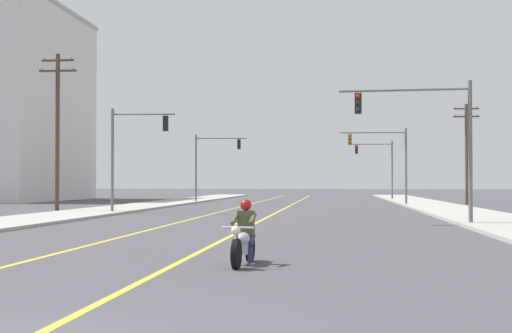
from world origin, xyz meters
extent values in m
cube|color=yellow|center=(-0.05, 45.00, 0.00)|extent=(0.16, 100.00, 0.01)
cube|color=yellow|center=(-3.63, 45.00, 0.00)|extent=(0.16, 100.00, 0.01)
cube|color=#ADA89E|center=(10.88, 40.00, 0.07)|extent=(4.40, 110.00, 0.14)
cube|color=#ADA89E|center=(-10.88, 40.00, 0.07)|extent=(4.40, 110.00, 0.14)
cylinder|color=black|center=(1.43, 7.38, 0.32)|extent=(0.17, 0.65, 0.64)
cylinder|color=black|center=(1.54, 8.92, 0.32)|extent=(0.17, 0.65, 0.64)
cylinder|color=silver|center=(1.43, 7.48, 0.64)|extent=(0.09, 0.33, 0.68)
sphere|color=white|center=(1.42, 7.33, 0.82)|extent=(0.20, 0.20, 0.20)
cylinder|color=silver|center=(1.44, 7.53, 0.87)|extent=(0.70, 0.10, 0.04)
ellipsoid|color=#B7BABF|center=(1.47, 8.03, 0.60)|extent=(0.36, 0.58, 0.28)
cube|color=silver|center=(1.48, 8.15, 0.37)|extent=(0.27, 0.46, 0.24)
cube|color=black|center=(1.51, 8.47, 0.54)|extent=(0.32, 0.54, 0.12)
cube|color=#B7BABF|center=(1.54, 8.87, 0.62)|extent=(0.23, 0.37, 0.08)
cylinder|color=silver|center=(1.37, 8.56, 0.30)|extent=(0.12, 0.55, 0.08)
cube|color=#4C512D|center=(1.50, 8.43, 0.92)|extent=(0.38, 0.27, 0.56)
sphere|color=#B21919|center=(1.50, 8.41, 1.33)|extent=(0.26, 0.26, 0.26)
cylinder|color=navy|center=(1.63, 8.28, 0.54)|extent=(0.17, 0.45, 0.30)
cylinder|color=navy|center=(1.64, 8.10, 0.24)|extent=(0.12, 0.16, 0.35)
cylinder|color=#4C512D|center=(1.68, 8.15, 1.02)|extent=(0.14, 0.53, 0.27)
cylinder|color=navy|center=(1.35, 8.30, 0.54)|extent=(0.17, 0.45, 0.30)
cylinder|color=navy|center=(1.32, 8.12, 0.24)|extent=(0.12, 0.16, 0.35)
cylinder|color=#4C512D|center=(1.28, 8.18, 1.02)|extent=(0.14, 0.53, 0.27)
cylinder|color=slate|center=(9.25, 24.17, 3.10)|extent=(0.18, 0.18, 6.20)
cylinder|color=slate|center=(6.46, 24.34, 5.85)|extent=(5.58, 0.46, 0.11)
cube|color=black|center=(4.51, 24.47, 5.30)|extent=(0.31, 0.26, 0.90)
sphere|color=red|center=(4.50, 24.31, 5.60)|extent=(0.18, 0.18, 0.18)
sphere|color=black|center=(4.50, 24.31, 5.30)|extent=(0.18, 0.18, 0.18)
sphere|color=black|center=(4.50, 24.31, 5.00)|extent=(0.18, 0.18, 0.18)
cylinder|color=slate|center=(-9.56, 34.11, 3.10)|extent=(0.18, 0.18, 6.20)
cylinder|color=slate|center=(-7.71, 34.20, 5.85)|extent=(3.72, 0.30, 0.11)
cube|color=black|center=(-6.41, 34.27, 5.30)|extent=(0.31, 0.26, 0.90)
sphere|color=red|center=(-6.41, 34.43, 5.60)|extent=(0.18, 0.18, 0.18)
sphere|color=black|center=(-6.41, 34.43, 5.30)|extent=(0.18, 0.18, 0.18)
sphere|color=black|center=(-6.41, 34.43, 5.00)|extent=(0.18, 0.18, 0.18)
cylinder|color=slate|center=(9.14, 51.82, 3.10)|extent=(0.18, 0.18, 6.20)
cylinder|color=slate|center=(6.51, 51.72, 5.85)|extent=(5.26, 0.30, 0.11)
cube|color=#B79319|center=(4.67, 51.66, 5.30)|extent=(0.31, 0.25, 0.90)
sphere|color=red|center=(4.68, 51.50, 5.60)|extent=(0.18, 0.18, 0.18)
sphere|color=black|center=(4.68, 51.50, 5.30)|extent=(0.18, 0.18, 0.18)
sphere|color=black|center=(4.68, 51.50, 5.00)|extent=(0.18, 0.18, 0.18)
cylinder|color=slate|center=(-9.11, 57.86, 3.10)|extent=(0.18, 0.18, 6.20)
cylinder|color=slate|center=(-6.80, 57.97, 5.85)|extent=(4.63, 0.33, 0.11)
cube|color=black|center=(-5.18, 58.05, 5.30)|extent=(0.31, 0.25, 0.90)
sphere|color=red|center=(-5.19, 58.20, 5.60)|extent=(0.18, 0.18, 0.18)
sphere|color=black|center=(-5.19, 58.20, 5.30)|extent=(0.18, 0.18, 0.18)
sphere|color=black|center=(-5.19, 58.20, 5.00)|extent=(0.18, 0.18, 0.18)
cylinder|color=slate|center=(9.41, 69.89, 3.10)|extent=(0.18, 0.18, 6.20)
cylinder|color=slate|center=(7.24, 69.83, 5.85)|extent=(4.34, 0.22, 0.11)
cube|color=black|center=(5.72, 69.79, 5.30)|extent=(0.31, 0.25, 0.90)
sphere|color=red|center=(5.72, 69.64, 5.60)|extent=(0.18, 0.18, 0.18)
sphere|color=black|center=(5.72, 69.64, 5.30)|extent=(0.18, 0.18, 0.18)
sphere|color=black|center=(5.72, 69.64, 5.00)|extent=(0.18, 0.18, 0.18)
cylinder|color=#4C3828|center=(-13.58, 35.78, 4.90)|extent=(0.26, 0.26, 9.80)
cube|color=#4C3828|center=(-13.58, 35.78, 9.40)|extent=(2.05, 0.12, 0.12)
cylinder|color=slate|center=(-14.44, 35.78, 9.50)|extent=(0.08, 0.08, 0.12)
cylinder|color=slate|center=(-12.72, 35.78, 9.50)|extent=(0.08, 0.08, 0.12)
cube|color=#4C3828|center=(-13.58, 35.78, 8.75)|extent=(2.38, 0.12, 0.12)
cylinder|color=slate|center=(-14.58, 35.78, 8.85)|extent=(0.08, 0.08, 0.12)
cylinder|color=slate|center=(-12.58, 35.78, 8.85)|extent=(0.08, 0.08, 0.12)
cylinder|color=brown|center=(14.32, 54.38, 4.18)|extent=(0.26, 0.26, 8.35)
cube|color=brown|center=(14.32, 54.38, 7.95)|extent=(2.07, 0.12, 0.12)
cylinder|color=slate|center=(13.45, 54.38, 8.05)|extent=(0.08, 0.08, 0.12)
cylinder|color=slate|center=(15.19, 54.38, 8.05)|extent=(0.08, 0.08, 0.12)
cube|color=brown|center=(14.32, 54.38, 7.30)|extent=(2.14, 0.12, 0.12)
cylinder|color=slate|center=(13.42, 54.38, 7.40)|extent=(0.08, 0.08, 0.12)
cylinder|color=slate|center=(15.22, 54.38, 7.40)|extent=(0.08, 0.08, 0.12)
camera|label=1|loc=(3.51, -8.05, 1.83)|focal=51.69mm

